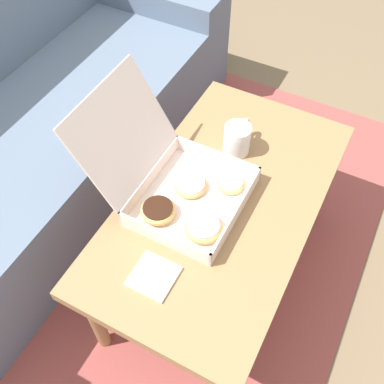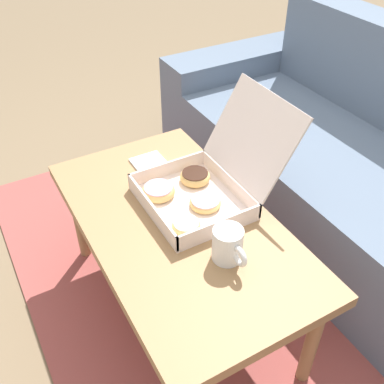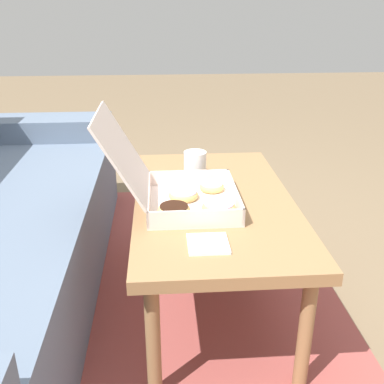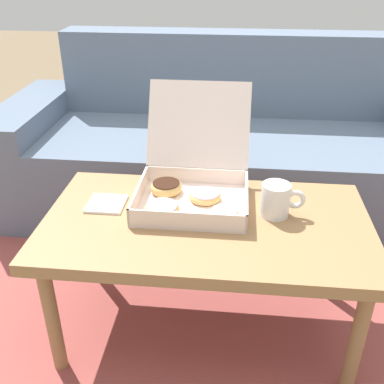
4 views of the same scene
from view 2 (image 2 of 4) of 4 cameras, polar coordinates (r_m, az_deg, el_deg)
The scene contains 7 objects.
ground_plane at distance 1.84m, azimuth 1.64°, elevation -13.13°, with size 12.00×12.00×0.00m, color #756047.
area_rug at distance 1.95m, azimuth 9.34°, elevation -9.47°, with size 2.26×1.85×0.01m, color #994742.
couch at distance 2.06m, azimuth 21.33°, elevation 1.48°, with size 2.14×0.81×0.83m.
coffee_table at distance 1.49m, azimuth -1.75°, elevation -5.06°, with size 1.02×0.57×0.46m.
pastry_box at distance 1.52m, azimuth 1.11°, elevation 1.01°, with size 0.36×0.46×0.33m.
coffee_mug at distance 1.31m, azimuth 4.63°, elevation -6.73°, with size 0.14×0.09×0.11m.
napkin_stack at distance 1.72m, azimuth -5.43°, elevation 3.68°, with size 0.12×0.12×0.01m.
Camera 2 is at (0.96, -0.60, 1.45)m, focal length 42.00 mm.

